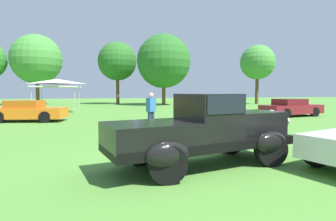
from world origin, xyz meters
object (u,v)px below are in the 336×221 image
(feature_pickup_truck, at_px, (204,129))
(show_car_burgundy, at_px, (291,108))
(show_car_orange, at_px, (27,111))
(canopy_tent_left_field, at_px, (57,83))
(spectator_by_row, at_px, (151,110))

(feature_pickup_truck, xyz_separation_m, show_car_burgundy, (10.12, 10.54, -0.27))
(show_car_orange, relative_size, show_car_burgundy, 0.92)
(canopy_tent_left_field, bearing_deg, spectator_by_row, -61.76)
(feature_pickup_truck, bearing_deg, canopy_tent_left_field, 110.71)
(spectator_by_row, bearing_deg, show_car_burgundy, 24.54)
(show_car_burgundy, bearing_deg, canopy_tent_left_field, 159.43)
(show_car_orange, bearing_deg, canopy_tent_left_field, 84.41)
(show_car_burgundy, bearing_deg, spectator_by_row, -155.46)
(show_car_burgundy, distance_m, spectator_by_row, 11.59)
(spectator_by_row, bearing_deg, feature_pickup_truck, -85.80)
(show_car_orange, xyz_separation_m, show_car_burgundy, (17.01, -0.36, 0.00))
(show_car_orange, distance_m, show_car_burgundy, 17.01)
(show_car_burgundy, xyz_separation_m, canopy_tent_left_field, (-16.44, 6.17, 1.82))
(show_car_burgundy, distance_m, canopy_tent_left_field, 17.65)
(feature_pickup_truck, relative_size, canopy_tent_left_field, 1.44)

